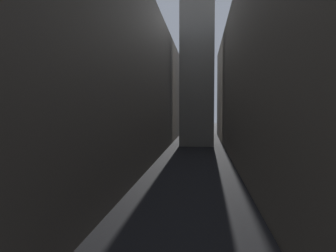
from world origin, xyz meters
TOP-DOWN VIEW (x-y plane):
  - ground_plane at (0.00, 48.00)m, footprint 264.00×264.00m
  - building_block_left at (-12.24, 50.00)m, footprint 13.48×108.00m
  - building_block_right at (12.52, 50.00)m, footprint 14.03×108.00m

SIDE VIEW (x-z plane):
  - ground_plane at x=0.00m, z-range 0.00..0.00m
  - building_block_left at x=-12.24m, z-range 0.00..23.05m
  - building_block_right at x=12.52m, z-range 0.00..23.71m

